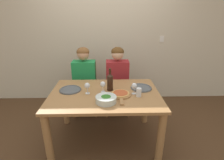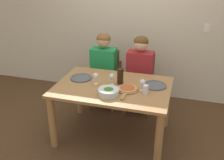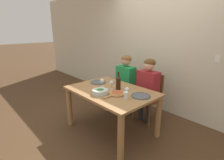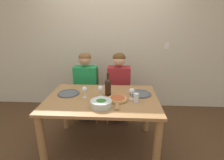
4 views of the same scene
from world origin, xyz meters
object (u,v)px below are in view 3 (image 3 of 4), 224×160
object	(u,v)px
wine_glass_left	(102,81)
water_tumbler	(126,96)
wine_bottle	(118,83)
dinner_plate_right	(141,96)
broccoli_bowl	(100,92)
person_man	(147,85)
wine_glass_centre	(112,83)
chair_left	(128,88)
chair_right	(150,96)
person_woman	(125,79)
pizza_on_board	(117,93)
dinner_plate_left	(98,82)
wine_glass_right	(127,90)

from	to	relation	value
wine_glass_left	water_tumbler	size ratio (longest dim) A/B	1.38
wine_bottle	dinner_plate_right	xyz separation A→B (m)	(0.44, 0.05, -0.11)
broccoli_bowl	water_tumbler	xyz separation A→B (m)	(0.41, 0.15, 0.02)
person_man	wine_glass_centre	size ratio (longest dim) A/B	8.02
chair_left	chair_right	distance (m)	0.56
chair_right	person_woman	world-z (taller)	person_woman
water_tumbler	chair_right	bearing A→B (deg)	103.50
broccoli_bowl	wine_glass_left	world-z (taller)	wine_glass_left
chair_left	pizza_on_board	bearing A→B (deg)	-58.17
chair_left	chair_right	size ratio (longest dim) A/B	1.00
wine_bottle	water_tumbler	xyz separation A→B (m)	(0.36, -0.19, -0.07)
dinner_plate_right	dinner_plate_left	bearing A→B (deg)	-177.56
person_man	wine_bottle	world-z (taller)	person_man
dinner_plate_left	wine_glass_left	bearing A→B (deg)	-23.81
wine_bottle	dinner_plate_right	distance (m)	0.45
wine_glass_centre	water_tumbler	world-z (taller)	wine_glass_centre
person_man	wine_bottle	bearing A→B (deg)	-102.01
wine_glass_centre	chair_left	bearing A→B (deg)	112.82
person_woman	wine_glass_right	distance (m)	1.06
water_tumbler	dinner_plate_right	bearing A→B (deg)	72.42
chair_left	person_man	xyz separation A→B (m)	(0.56, -0.11, 0.24)
person_man	broccoli_bowl	world-z (taller)	person_man
chair_left	pizza_on_board	world-z (taller)	chair_left
broccoli_bowl	wine_glass_right	distance (m)	0.43
water_tumbler	person_woman	bearing A→B (deg)	133.77
person_man	dinner_plate_left	distance (m)	0.92
chair_right	water_tumbler	distance (m)	1.01
broccoli_bowl	pizza_on_board	xyz separation A→B (m)	(0.18, 0.18, -0.02)
dinner_plate_left	dinner_plate_right	distance (m)	0.98
wine_glass_centre	chair_right	bearing A→B (deg)	74.08
wine_bottle	pizza_on_board	distance (m)	0.24
chair_left	wine_glass_right	size ratio (longest dim) A/B	5.98
chair_right	wine_bottle	world-z (taller)	wine_bottle
wine_glass_centre	water_tumbler	bearing A→B (deg)	-16.61
broccoli_bowl	wine_glass_left	size ratio (longest dim) A/B	1.64
dinner_plate_right	person_man	bearing A→B (deg)	117.46
broccoli_bowl	wine_bottle	bearing A→B (deg)	81.27
pizza_on_board	wine_glass_left	world-z (taller)	wine_glass_left
chair_left	wine_glass_centre	distance (m)	0.94
chair_left	wine_glass_centre	world-z (taller)	chair_left
chair_right	dinner_plate_right	xyz separation A→B (m)	(0.30, -0.69, 0.27)
broccoli_bowl	water_tumbler	size ratio (longest dim) A/B	2.26
chair_right	person_man	xyz separation A→B (m)	(-0.00, -0.11, 0.24)
broccoli_bowl	chair_right	bearing A→B (deg)	80.23
person_woman	person_man	distance (m)	0.56
dinner_plate_left	wine_glass_centre	xyz separation A→B (m)	(0.45, -0.07, 0.10)
wine_bottle	wine_glass_left	world-z (taller)	wine_bottle
pizza_on_board	dinner_plate_left	bearing A→B (deg)	165.62
chair_right	wine_bottle	size ratio (longest dim) A/B	2.94
wine_glass_right	pizza_on_board	bearing A→B (deg)	-167.22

